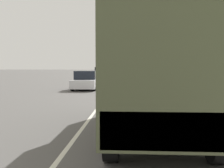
{
  "coord_description": "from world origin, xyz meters",
  "views": [
    {
      "loc": [
        1.44,
        5.64,
        1.92
      ],
      "look_at": [
        0.84,
        15.05,
        1.29
      ],
      "focal_mm": 45.0,
      "sensor_mm": 36.0,
      "label": 1
    }
  ],
  "objects_px": {
    "car_nearest_ahead": "(86,81)",
    "car_fourth_ahead": "(113,71)",
    "military_truck": "(154,73)",
    "car_second_ahead": "(102,76)",
    "car_third_ahead": "(112,73)"
  },
  "relations": [
    {
      "from": "car_second_ahead",
      "to": "car_third_ahead",
      "type": "bearing_deg",
      "value": 89.66
    },
    {
      "from": "car_second_ahead",
      "to": "car_third_ahead",
      "type": "xyz_separation_m",
      "value": [
        0.09,
        15.55,
        -0.09
      ]
    },
    {
      "from": "car_third_ahead",
      "to": "military_truck",
      "type": "bearing_deg",
      "value": -84.7
    },
    {
      "from": "car_nearest_ahead",
      "to": "car_third_ahead",
      "type": "bearing_deg",
      "value": 88.84
    },
    {
      "from": "military_truck",
      "to": "car_second_ahead",
      "type": "height_order",
      "value": "military_truck"
    },
    {
      "from": "car_second_ahead",
      "to": "car_fourth_ahead",
      "type": "xyz_separation_m",
      "value": [
        -0.42,
        28.37,
        -0.11
      ]
    },
    {
      "from": "car_nearest_ahead",
      "to": "car_second_ahead",
      "type": "height_order",
      "value": "car_second_ahead"
    },
    {
      "from": "military_truck",
      "to": "car_second_ahead",
      "type": "bearing_deg",
      "value": 98.96
    },
    {
      "from": "military_truck",
      "to": "car_nearest_ahead",
      "type": "relative_size",
      "value": 1.88
    },
    {
      "from": "car_second_ahead",
      "to": "car_third_ahead",
      "type": "distance_m",
      "value": 15.55
    },
    {
      "from": "car_nearest_ahead",
      "to": "car_fourth_ahead",
      "type": "relative_size",
      "value": 0.99
    },
    {
      "from": "car_third_ahead",
      "to": "car_second_ahead",
      "type": "bearing_deg",
      "value": -90.34
    },
    {
      "from": "military_truck",
      "to": "car_third_ahead",
      "type": "distance_m",
      "value": 39.37
    },
    {
      "from": "car_second_ahead",
      "to": "car_fourth_ahead",
      "type": "relative_size",
      "value": 1.13
    },
    {
      "from": "car_third_ahead",
      "to": "car_fourth_ahead",
      "type": "height_order",
      "value": "car_third_ahead"
    }
  ]
}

